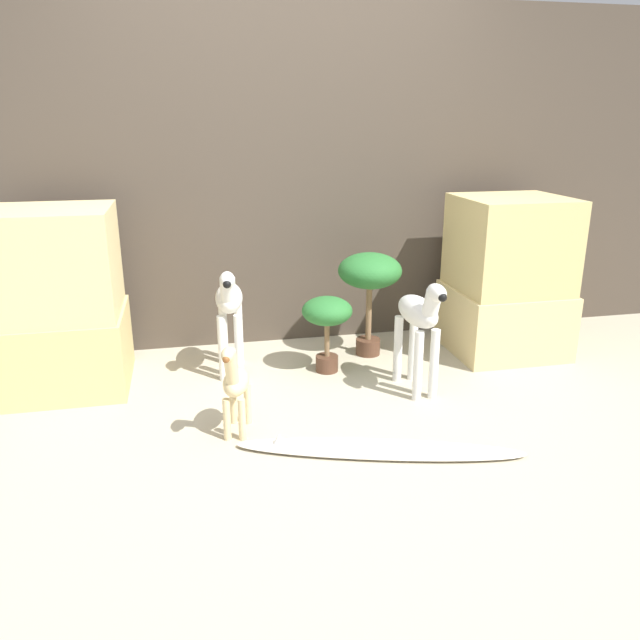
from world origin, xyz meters
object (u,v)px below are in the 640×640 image
zebra_right (419,321)px  zebra_left (229,307)px  potted_palm_front (327,317)px  giraffe_figurine (235,384)px  surfboard (378,449)px  potted_palm_back (370,276)px

zebra_right → zebra_left: same height
potted_palm_front → zebra_right: bearing=-42.3°
giraffe_figurine → surfboard: 0.75m
potted_palm_front → surfboard: bearing=-89.1°
potted_palm_back → giraffe_figurine: bearing=-136.0°
giraffe_figurine → potted_palm_back: 1.33m
potted_palm_front → potted_palm_back: bearing=34.2°
potted_palm_front → surfboard: size_ratio=0.35×
zebra_left → potted_palm_back: 0.91m
giraffe_figurine → potted_palm_back: size_ratio=0.75×
giraffe_figurine → surfboard: bearing=-27.4°
zebra_right → potted_palm_front: zebra_right is taller
giraffe_figurine → zebra_right: bearing=15.5°
zebra_left → giraffe_figurine: bearing=-92.8°
zebra_right → potted_palm_back: 0.63m
zebra_right → potted_palm_front: size_ratio=1.44×
zebra_right → zebra_left: bearing=154.0°
zebra_right → potted_palm_front: bearing=137.7°
zebra_right → surfboard: 0.84m
potted_palm_front → surfboard: potted_palm_front is taller
zebra_left → giraffe_figurine: zebra_left is taller
zebra_right → surfboard: size_ratio=0.50×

